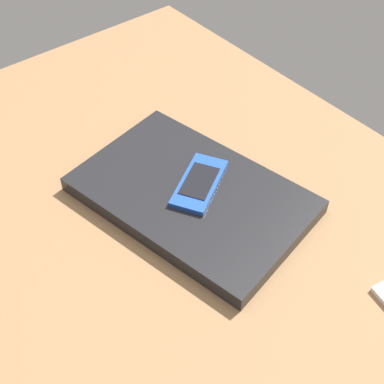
{
  "coord_description": "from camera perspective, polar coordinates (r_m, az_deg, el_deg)",
  "views": [
    {
      "loc": [
        -35.97,
        30.92,
        63.25
      ],
      "look_at": [
        7.42,
        -4.36,
        5.0
      ],
      "focal_mm": 49.81,
      "sensor_mm": 36.0,
      "label": 1
    }
  ],
  "objects": [
    {
      "name": "laptop_closed",
      "position": [
        0.81,
        0.0,
        -0.36
      ],
      "size": [
        38.22,
        28.65,
        2.53
      ],
      "primitive_type": "cube",
      "rotation": [
        0.0,
        0.0,
        0.2
      ],
      "color": "black",
      "rests_on": "desk_surface"
    },
    {
      "name": "desk_surface",
      "position": [
        0.78,
        0.96,
        -6.31
      ],
      "size": [
        120.0,
        80.0,
        3.0
      ],
      "primitive_type": "cube",
      "color": "olive",
      "rests_on": "ground"
    },
    {
      "name": "cell_phone_on_laptop",
      "position": [
        0.81,
        0.8,
        0.98
      ],
      "size": [
        10.58,
        12.81,
        0.99
      ],
      "color": "#1E479E",
      "rests_on": "laptop_closed"
    }
  ]
}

